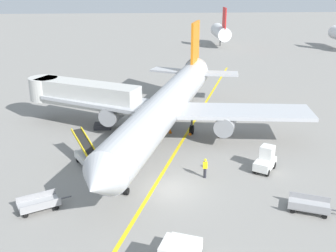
# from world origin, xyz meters

# --- Properties ---
(ground_plane) EXTENTS (300.00, 300.00, 0.00)m
(ground_plane) POSITION_xyz_m (0.00, 0.00, 0.00)
(ground_plane) COLOR gray
(taxi_line_yellow) EXTENTS (25.71, 75.95, 0.01)m
(taxi_line_yellow) POSITION_xyz_m (0.24, 5.00, 0.00)
(taxi_line_yellow) COLOR yellow
(taxi_line_yellow) RESTS_ON ground
(airliner) EXTENTS (27.63, 34.39, 10.10)m
(airliner) POSITION_xyz_m (0.41, 10.86, 3.42)
(airliner) COLOR #B2B5BA
(airliner) RESTS_ON ground
(jet_bridge) EXTENTS (12.57, 8.19, 4.85)m
(jet_bridge) POSITION_xyz_m (-9.21, 15.30, 3.54)
(jet_bridge) COLOR beige
(jet_bridge) RESTS_ON ground
(baggage_tug_near_wing) EXTENTS (2.43, 2.71, 2.10)m
(baggage_tug_near_wing) POSITION_xyz_m (8.20, 2.85, 0.93)
(baggage_tug_near_wing) COLOR silver
(baggage_tug_near_wing) RESTS_ON ground
(belt_loader_forward_hold) EXTENTS (3.42, 5.01, 2.59)m
(belt_loader_forward_hold) POSITION_xyz_m (-6.74, 4.63, 0.78)
(belt_loader_forward_hold) COLOR silver
(belt_loader_forward_hold) RESTS_ON ground
(baggage_cart_loaded) EXTENTS (3.73, 2.62, 0.94)m
(baggage_cart_loaded) POSITION_xyz_m (-9.48, -2.29, 0.47)
(baggage_cart_loaded) COLOR #A5A5A8
(baggage_cart_loaded) RESTS_ON ground
(baggage_cart_empty_trailing) EXTENTS (3.78, 2.51, 0.94)m
(baggage_cart_empty_trailing) POSITION_xyz_m (9.43, -3.73, 0.47)
(baggage_cart_empty_trailing) COLOR #A5A5A8
(baggage_cart_empty_trailing) RESTS_ON ground
(ground_crew_marshaller) EXTENTS (0.36, 0.24, 1.70)m
(ground_crew_marshaller) POSITION_xyz_m (2.91, 1.79, 0.91)
(ground_crew_marshaller) COLOR #26262D
(ground_crew_marshaller) RESTS_ON ground
(safety_cone_nose_left) EXTENTS (0.36, 0.36, 0.44)m
(safety_cone_nose_left) POSITION_xyz_m (3.19, 3.72, 0.22)
(safety_cone_nose_left) COLOR orange
(safety_cone_nose_left) RESTS_ON ground
(safety_cone_nose_right) EXTENTS (0.36, 0.36, 0.44)m
(safety_cone_nose_right) POSITION_xyz_m (0.23, 13.99, 0.22)
(safety_cone_nose_right) COLOR orange
(safety_cone_nose_right) RESTS_ON ground
(safety_cone_wingtip_left) EXTENTS (0.36, 0.36, 0.44)m
(safety_cone_wingtip_left) POSITION_xyz_m (2.78, 11.21, 0.22)
(safety_cone_wingtip_left) COLOR orange
(safety_cone_wingtip_left) RESTS_ON ground
(safety_cone_wingtip_right) EXTENTS (0.36, 0.36, 0.44)m
(safety_cone_wingtip_right) POSITION_xyz_m (0.76, 11.92, 0.22)
(safety_cone_wingtip_right) COLOR orange
(safety_cone_wingtip_right) RESTS_ON ground
(distant_aircraft_far_left) EXTENTS (3.00, 10.10, 8.80)m
(distant_aircraft_far_left) POSITION_xyz_m (15.95, 65.92, 3.22)
(distant_aircraft_far_left) COLOR silver
(distant_aircraft_far_left) RESTS_ON ground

